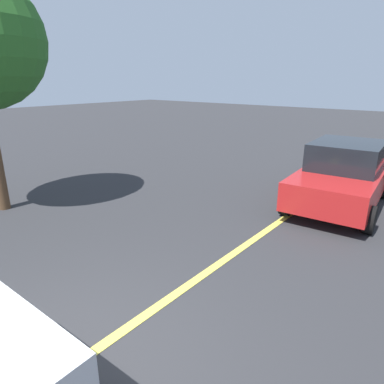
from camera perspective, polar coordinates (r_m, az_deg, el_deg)
The scene contains 3 objects.
ground_plane at distance 4.71m, azimuth -20.39°, elevation -26.42°, with size 80.00×80.00×0.00m, color #2D2D30.
lane_marking_centre at distance 6.32m, azimuth 4.00°, elevation -12.39°, with size 28.00×0.16×0.01m, color #E0D14C.
car_red_crossing at distance 9.77m, azimuth 24.09°, elevation 2.64°, with size 4.35×2.37×1.70m.
Camera 1 is at (-1.46, -3.09, 3.24)m, focal length 31.60 mm.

